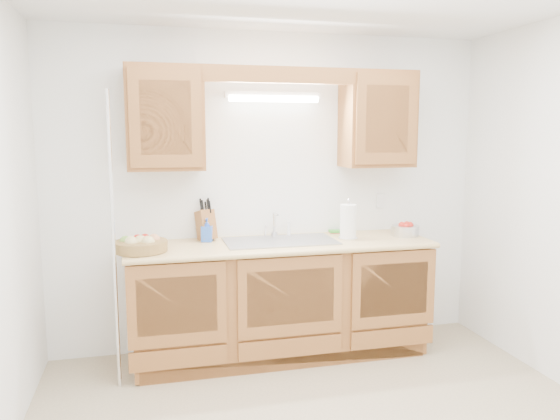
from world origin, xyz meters
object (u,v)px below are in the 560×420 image
object	(u,v)px
paper_towel	(348,222)
apple_bowl	(405,230)
fruit_basket	(141,244)
knife_block	(206,224)

from	to	relation	value
paper_towel	apple_bowl	distance (m)	0.50
paper_towel	apple_bowl	xyz separation A→B (m)	(0.49, 0.01, -0.08)
fruit_basket	knife_block	bearing A→B (deg)	33.12
fruit_basket	paper_towel	xyz separation A→B (m)	(1.57, 0.09, 0.08)
fruit_basket	apple_bowl	size ratio (longest dim) A/B	1.49
knife_block	paper_towel	xyz separation A→B (m)	(1.08, -0.23, 0.01)
knife_block	apple_bowl	xyz separation A→B (m)	(1.57, -0.22, -0.07)
knife_block	fruit_basket	bearing A→B (deg)	-164.88
knife_block	paper_towel	world-z (taller)	same
fruit_basket	knife_block	size ratio (longest dim) A/B	1.24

